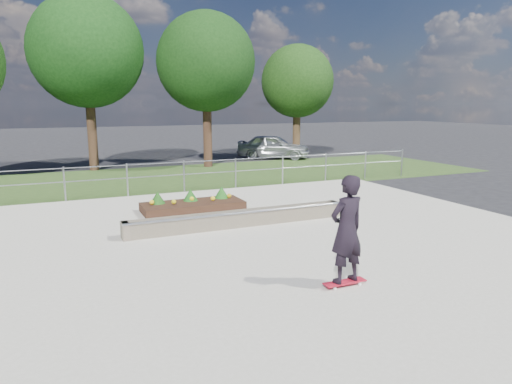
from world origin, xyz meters
TOP-DOWN VIEW (x-y plane):
  - ground at (0.00, 0.00)m, footprint 120.00×120.00m
  - grass_verge at (0.00, 11.00)m, footprint 30.00×8.00m
  - concrete_slab at (0.00, 0.00)m, footprint 15.00×15.00m
  - fence at (0.00, 7.50)m, footprint 20.06×0.06m
  - tree_mid_left at (-2.50, 15.00)m, footprint 5.25×5.25m
  - tree_mid_right at (3.00, 14.00)m, footprint 4.90×4.90m
  - tree_far_right at (9.00, 15.50)m, footprint 4.20×4.20m
  - grind_ledge at (0.09, 2.29)m, footprint 6.00×0.44m
  - planter_bed at (-0.53, 4.58)m, footprint 3.00×1.20m
  - skateboarder at (0.29, -2.16)m, footprint 0.80×0.55m
  - parked_car at (7.65, 15.84)m, footprint 4.46×3.81m

SIDE VIEW (x-z plane):
  - ground at x=0.00m, z-range 0.00..0.00m
  - grass_verge at x=0.00m, z-range 0.00..0.02m
  - concrete_slab at x=0.00m, z-range 0.00..0.06m
  - planter_bed at x=-0.53m, z-range -0.06..0.55m
  - grind_ledge at x=0.09m, z-range 0.05..0.48m
  - parked_car at x=7.65m, z-range 0.00..1.45m
  - fence at x=0.00m, z-range 0.17..1.37m
  - skateboarder at x=0.29m, z-range 0.09..2.07m
  - tree_far_right at x=9.00m, z-range 1.18..7.78m
  - tree_mid_right at x=3.00m, z-range 1.38..9.08m
  - tree_mid_left at x=-2.50m, z-range 1.48..9.73m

